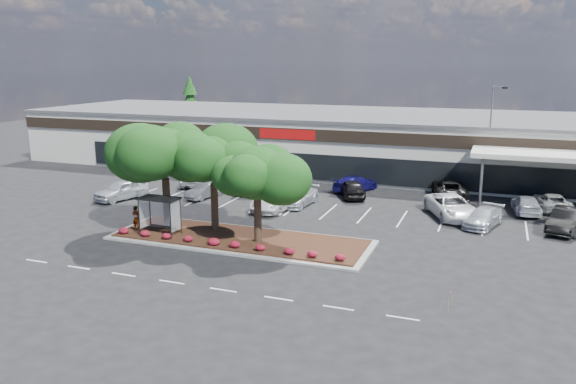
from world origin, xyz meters
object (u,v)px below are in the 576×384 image
(car_0, at_px, (121,190))
(car_1, at_px, (205,191))
(survey_stake, at_px, (449,299))
(light_pole, at_px, (490,147))

(car_0, height_order, car_1, car_0)
(survey_stake, bearing_deg, car_0, 155.16)
(light_pole, distance_m, car_0, 33.35)
(light_pole, relative_size, car_1, 2.45)
(light_pole, xyz_separation_m, survey_stake, (-1.02, -26.94, -3.76))
(survey_stake, bearing_deg, light_pole, 87.83)
(light_pole, distance_m, car_1, 26.08)
(light_pole, relative_size, survey_stake, 9.89)
(light_pole, distance_m, survey_stake, 27.22)
(car_1, bearing_deg, light_pole, 36.26)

